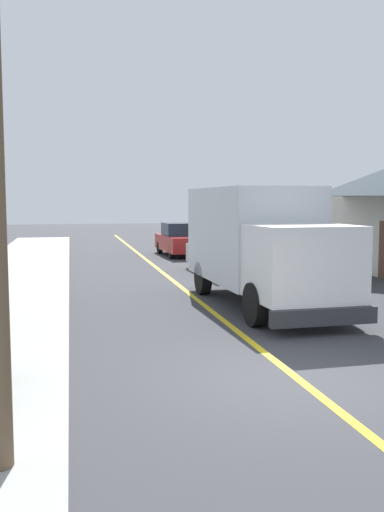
# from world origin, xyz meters

# --- Properties ---
(ground_plane) EXTENTS (120.00, 120.00, 0.00)m
(ground_plane) POSITION_xyz_m (0.00, 0.00, 0.00)
(ground_plane) COLOR #38383D
(centre_line_yellow) EXTENTS (0.16, 56.00, 0.01)m
(centre_line_yellow) POSITION_xyz_m (0.00, 10.00, 0.00)
(centre_line_yellow) COLOR gold
(centre_line_yellow) RESTS_ON ground
(box_truck) EXTENTS (2.66, 7.26, 3.20)m
(box_truck) POSITION_xyz_m (1.50, 6.49, 1.77)
(box_truck) COLOR silver
(box_truck) RESTS_ON ground
(parked_car_near) EXTENTS (1.92, 4.45, 1.67)m
(parked_car_near) POSITION_xyz_m (2.19, 13.11, 0.79)
(parked_car_near) COLOR #B7B7BC
(parked_car_near) RESTS_ON ground
(parked_car_mid) EXTENTS (2.02, 4.48, 1.67)m
(parked_car_mid) POSITION_xyz_m (1.98, 20.41, 0.79)
(parked_car_mid) COLOR maroon
(parked_car_mid) RESTS_ON ground
(stop_sign) EXTENTS (0.80, 0.10, 2.65)m
(stop_sign) POSITION_xyz_m (4.73, 10.59, 1.86)
(stop_sign) COLOR gray
(stop_sign) RESTS_ON ground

